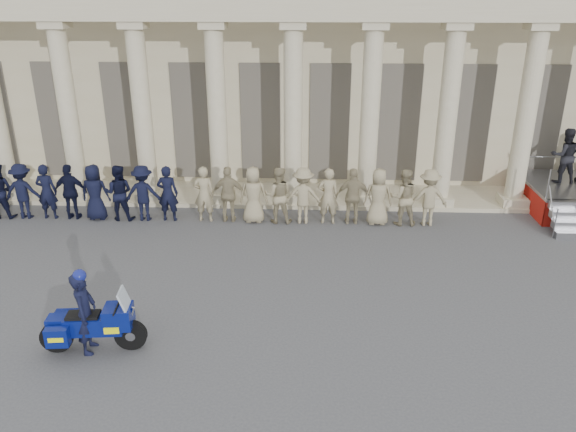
{
  "coord_description": "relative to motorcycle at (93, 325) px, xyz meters",
  "views": [
    {
      "loc": [
        2.0,
        -10.95,
        7.31
      ],
      "look_at": [
        1.36,
        2.99,
        1.6
      ],
      "focal_mm": 35.0,
      "sensor_mm": 36.0,
      "label": 1
    }
  ],
  "objects": [
    {
      "name": "ground",
      "position": [
        2.63,
        0.96,
        -0.63
      ],
      "size": [
        90.0,
        90.0,
        0.0
      ],
      "primitive_type": "plane",
      "color": "#444447",
      "rests_on": "ground"
    },
    {
      "name": "motorcycle",
      "position": [
        0.0,
        0.0,
        0.0
      ],
      "size": [
        2.27,
        0.97,
        1.46
      ],
      "rotation": [
        0.0,
        0.0,
        0.1
      ],
      "color": "black",
      "rests_on": "ground"
    },
    {
      "name": "rider",
      "position": [
        -0.12,
        -0.02,
        0.34
      ],
      "size": [
        0.51,
        0.72,
        1.96
      ],
      "rotation": [
        0.0,
        0.0,
        1.67
      ],
      "color": "black",
      "rests_on": "ground"
    },
    {
      "name": "building",
      "position": [
        2.63,
        15.71,
        3.89
      ],
      "size": [
        40.0,
        12.5,
        9.0
      ],
      "color": "#C1B491",
      "rests_on": "ground"
    },
    {
      "name": "officer_rank",
      "position": [
        -0.76,
        7.33,
        0.32
      ],
      "size": [
        19.52,
        0.72,
        1.9
      ],
      "color": "black",
      "rests_on": "ground"
    }
  ]
}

